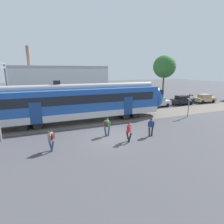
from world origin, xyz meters
TOP-DOWN VIEW (x-y plane):
  - ground_plane at (0.00, 0.00)m, footprint 160.00×160.00m
  - pedestrian_grey at (-5.14, -1.05)m, footprint 0.54×0.67m
  - pedestrian_green at (-0.34, 0.31)m, footprint 0.71×0.51m
  - pedestrian_red at (0.88, -1.61)m, footprint 0.46×0.70m
  - pedestrian_navy at (3.29, -1.19)m, footprint 0.69×0.45m
  - parked_car_silver at (11.74, 9.31)m, footprint 4.06×1.88m
  - parked_car_black at (16.77, 9.39)m, footprint 4.03×1.82m
  - parked_car_tan at (21.91, 9.31)m, footprint 4.06×1.87m
  - catenary_gantry at (-9.01, 5.62)m, footprint 0.24×6.64m
  - crossing_signal at (11.38, 2.62)m, footprint 0.96×0.22m
  - background_building at (-2.62, 15.58)m, footprint 14.35×5.00m
  - street_tree_right at (16.66, 14.65)m, footprint 4.26×4.26m

SIDE VIEW (x-z plane):
  - ground_plane at x=0.00m, z-range 0.00..0.00m
  - parked_car_silver at x=11.74m, z-range 0.01..1.55m
  - parked_car_black at x=16.77m, z-range 0.01..1.55m
  - parked_car_tan at x=21.91m, z-range 0.01..1.55m
  - pedestrian_red at x=0.88m, z-range 0.13..1.80m
  - pedestrian_navy at x=3.29m, z-range 0.13..1.80m
  - pedestrian_grey at x=-5.14m, z-range 0.16..1.82m
  - pedestrian_green at x=-0.34m, z-range 0.16..1.82m
  - crossing_signal at x=11.38m, z-range 0.51..3.51m
  - background_building at x=-2.62m, z-range -1.39..7.81m
  - catenary_gantry at x=-9.01m, z-range 1.05..7.58m
  - street_tree_right at x=16.66m, z-range 2.13..10.69m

